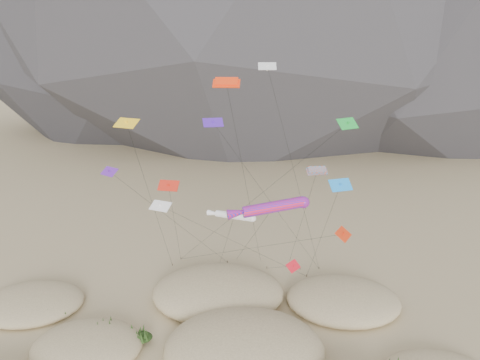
{
  "coord_description": "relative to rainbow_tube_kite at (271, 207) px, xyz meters",
  "views": [
    {
      "loc": [
        2.64,
        -34.21,
        29.52
      ],
      "look_at": [
        1.42,
        12.0,
        15.45
      ],
      "focal_mm": 35.0,
      "sensor_mm": 36.0,
      "label": 1
    }
  ],
  "objects": [
    {
      "name": "delta_kites",
      "position": [
        -3.44,
        2.55,
        3.22
      ],
      "size": [
        27.32,
        20.44,
        27.0
      ],
      "color": "red",
      "rests_on": "ground"
    },
    {
      "name": "multi_parafoil",
      "position": [
        5.25,
        6.17,
        1.97
      ],
      "size": [
        3.47,
        8.0,
        15.97
      ],
      "color": "#F34819",
      "rests_on": "ground"
    },
    {
      "name": "white_tube_kite",
      "position": [
        -3.98,
        3.01,
        -2.09
      ],
      "size": [
        5.45,
        12.27,
        11.92
      ],
      "color": "white",
      "rests_on": "ground"
    },
    {
      "name": "rainbow_tube_kite",
      "position": [
        0.0,
        0.0,
        0.0
      ],
      "size": [
        8.37,
        17.05,
        14.35
      ],
      "color": "#FF1A36",
      "rests_on": "ground"
    },
    {
      "name": "kite_stakes",
      "position": [
        -2.52,
        12.69,
        -13.25
      ],
      "size": [
        19.79,
        5.23,
        0.3
      ],
      "color": "#3F2D1E",
      "rests_on": "ground"
    },
    {
      "name": "dunes",
      "position": [
        -6.34,
        -5.06,
        -12.62
      ],
      "size": [
        53.26,
        35.78,
        4.41
      ],
      "color": "#CCB789",
      "rests_on": "ground"
    },
    {
      "name": "orange_parafoil",
      "position": [
        -4.57,
        5.52,
        11.46
      ],
      "size": [
        5.45,
        10.33,
        25.64
      ],
      "color": "#FA340D",
      "rests_on": "ground"
    },
    {
      "name": "dune_grass",
      "position": [
        -4.96,
        -5.81,
        -12.58
      ],
      "size": [
        42.41,
        26.38,
        1.54
      ],
      "color": "black",
      "rests_on": "ground"
    }
  ]
}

